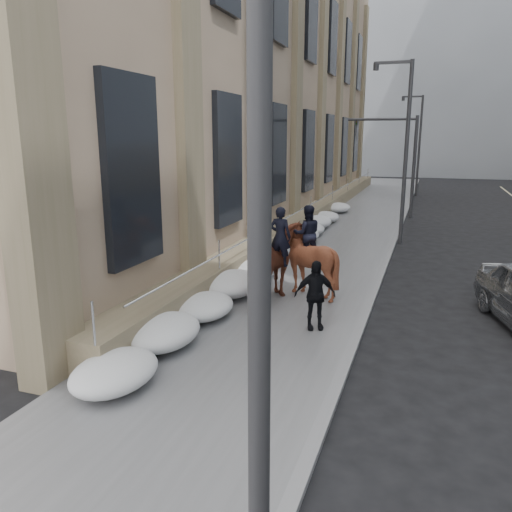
% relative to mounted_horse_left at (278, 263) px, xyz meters
% --- Properties ---
extents(ground, '(140.00, 140.00, 0.00)m').
position_rel_mounted_horse_left_xyz_m(ground, '(-0.07, -3.91, -1.28)').
color(ground, black).
rests_on(ground, ground).
extents(sidewalk, '(5.00, 80.00, 0.12)m').
position_rel_mounted_horse_left_xyz_m(sidewalk, '(-0.07, 6.09, -1.22)').
color(sidewalk, '#5A5A5D').
rests_on(sidewalk, ground).
extents(curb, '(0.24, 80.00, 0.12)m').
position_rel_mounted_horse_left_xyz_m(curb, '(2.55, 6.09, -1.22)').
color(curb, slate).
rests_on(curb, ground).
extents(limestone_building, '(6.10, 44.00, 18.00)m').
position_rel_mounted_horse_left_xyz_m(limestone_building, '(-5.33, 16.05, 7.62)').
color(limestone_building, '#89715A').
rests_on(limestone_building, ground).
extents(bg_building_mid, '(30.00, 12.00, 28.00)m').
position_rel_mounted_horse_left_xyz_m(bg_building_mid, '(3.93, 56.09, 12.72)').
color(bg_building_mid, slate).
rests_on(bg_building_mid, ground).
extents(bg_building_far, '(24.00, 12.00, 20.00)m').
position_rel_mounted_horse_left_xyz_m(bg_building_far, '(-6.07, 68.09, 8.72)').
color(bg_building_far, gray).
rests_on(bg_building_far, ground).
extents(streetlight_near, '(1.71, 0.24, 8.00)m').
position_rel_mounted_horse_left_xyz_m(streetlight_near, '(2.67, -9.91, 3.30)').
color(streetlight_near, '#2D2D30').
rests_on(streetlight_near, ground).
extents(streetlight_mid, '(1.71, 0.24, 8.00)m').
position_rel_mounted_horse_left_xyz_m(streetlight_mid, '(2.67, 10.09, 3.30)').
color(streetlight_mid, '#2D2D30').
rests_on(streetlight_mid, ground).
extents(streetlight_far, '(1.71, 0.24, 8.00)m').
position_rel_mounted_horse_left_xyz_m(streetlight_far, '(2.67, 30.09, 3.30)').
color(streetlight_far, '#2D2D30').
rests_on(streetlight_far, ground).
extents(traffic_signal, '(4.10, 0.22, 6.00)m').
position_rel_mounted_horse_left_xyz_m(traffic_signal, '(2.00, 18.09, 2.73)').
color(traffic_signal, '#2D2D30').
rests_on(traffic_signal, ground).
extents(snow_bank, '(1.70, 18.10, 0.76)m').
position_rel_mounted_horse_left_xyz_m(snow_bank, '(-1.49, 4.20, -0.81)').
color(snow_bank, silver).
rests_on(snow_bank, sidewalk).
extents(mounted_horse_left, '(1.33, 2.69, 2.77)m').
position_rel_mounted_horse_left_xyz_m(mounted_horse_left, '(0.00, 0.00, 0.00)').
color(mounted_horse_left, '#552819').
rests_on(mounted_horse_left, sidewalk).
extents(mounted_horse_right, '(2.32, 2.44, 2.72)m').
position_rel_mounted_horse_left_xyz_m(mounted_horse_right, '(0.58, 0.96, -0.00)').
color(mounted_horse_right, '#4E2516').
rests_on(mounted_horse_right, sidewalk).
extents(pedestrian, '(1.11, 0.81, 1.75)m').
position_rel_mounted_horse_left_xyz_m(pedestrian, '(1.47, -1.71, -0.28)').
color(pedestrian, black).
rests_on(pedestrian, sidewalk).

